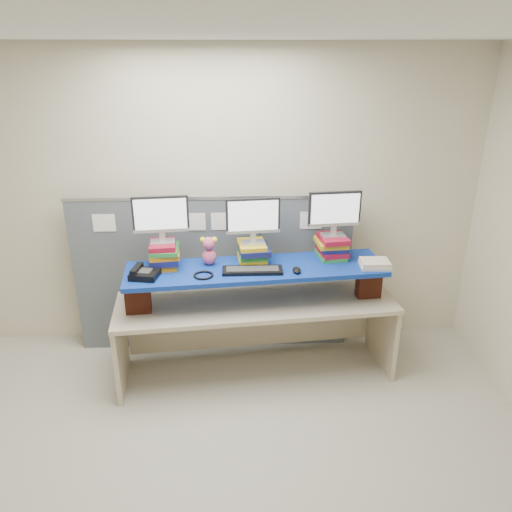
{
  "coord_description": "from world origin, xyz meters",
  "views": [
    {
      "loc": [
        0.24,
        -2.5,
        2.73
      ],
      "look_at": [
        0.39,
        1.31,
        1.14
      ],
      "focal_mm": 35.0,
      "sensor_mm": 36.0,
      "label": 1
    }
  ],
  "objects_px": {
    "desk_phone": "(144,273)",
    "desk": "(256,316)",
    "blue_board": "(256,269)",
    "monitor_center": "(253,218)",
    "keyboard": "(252,270)",
    "monitor_left": "(161,217)",
    "monitor_right": "(335,211)"
  },
  "relations": [
    {
      "from": "desk_phone",
      "to": "desk",
      "type": "bearing_deg",
      "value": 20.45
    },
    {
      "from": "blue_board",
      "to": "monitor_center",
      "type": "xyz_separation_m",
      "value": [
        -0.02,
        0.12,
        0.41
      ]
    },
    {
      "from": "keyboard",
      "to": "desk_phone",
      "type": "distance_m",
      "value": 0.87
    },
    {
      "from": "monitor_left",
      "to": "desk_phone",
      "type": "height_order",
      "value": "monitor_left"
    },
    {
      "from": "monitor_left",
      "to": "desk",
      "type": "bearing_deg",
      "value": -8.89
    },
    {
      "from": "monitor_center",
      "to": "keyboard",
      "type": "relative_size",
      "value": 0.92
    },
    {
      "from": "desk_phone",
      "to": "monitor_center",
      "type": "bearing_deg",
      "value": 27.82
    },
    {
      "from": "desk",
      "to": "keyboard",
      "type": "xyz_separation_m",
      "value": [
        -0.03,
        -0.1,
        0.48
      ]
    },
    {
      "from": "monitor_center",
      "to": "blue_board",
      "type": "bearing_deg",
      "value": -85.87
    },
    {
      "from": "desk_phone",
      "to": "keyboard",
      "type": "bearing_deg",
      "value": 14.51
    },
    {
      "from": "monitor_left",
      "to": "desk_phone",
      "type": "xyz_separation_m",
      "value": [
        -0.14,
        -0.21,
        -0.41
      ]
    },
    {
      "from": "monitor_left",
      "to": "monitor_center",
      "type": "bearing_deg",
      "value": 0.0
    },
    {
      "from": "desk_phone",
      "to": "monitor_left",
      "type": "bearing_deg",
      "value": 66.62
    },
    {
      "from": "monitor_center",
      "to": "desk_phone",
      "type": "relative_size",
      "value": 1.86
    },
    {
      "from": "monitor_center",
      "to": "keyboard",
      "type": "distance_m",
      "value": 0.43
    },
    {
      "from": "monitor_left",
      "to": "monitor_center",
      "type": "xyz_separation_m",
      "value": [
        0.74,
        0.08,
        -0.05
      ]
    },
    {
      "from": "desk",
      "to": "monitor_right",
      "type": "xyz_separation_m",
      "value": [
        0.67,
        0.19,
        0.89
      ]
    },
    {
      "from": "blue_board",
      "to": "monitor_right",
      "type": "distance_m",
      "value": 0.82
    },
    {
      "from": "monitor_right",
      "to": "desk",
      "type": "bearing_deg",
      "value": -170.22
    },
    {
      "from": "monitor_right",
      "to": "keyboard",
      "type": "distance_m",
      "value": 0.86
    },
    {
      "from": "monitor_center",
      "to": "monitor_right",
      "type": "distance_m",
      "value": 0.7
    },
    {
      "from": "desk",
      "to": "monitor_right",
      "type": "bearing_deg",
      "value": 9.78
    },
    {
      "from": "monitor_right",
      "to": "desk_phone",
      "type": "xyz_separation_m",
      "value": [
        -1.57,
        -0.36,
        -0.39
      ]
    },
    {
      "from": "keyboard",
      "to": "monitor_center",
      "type": "bearing_deg",
      "value": 86.7
    },
    {
      "from": "monitor_right",
      "to": "keyboard",
      "type": "height_order",
      "value": "monitor_right"
    },
    {
      "from": "desk",
      "to": "blue_board",
      "type": "height_order",
      "value": "blue_board"
    },
    {
      "from": "monitor_left",
      "to": "desk_phone",
      "type": "distance_m",
      "value": 0.48
    },
    {
      "from": "monitor_left",
      "to": "monitor_right",
      "type": "xyz_separation_m",
      "value": [
        1.44,
        0.15,
        -0.02
      ]
    },
    {
      "from": "monitor_left",
      "to": "desk_phone",
      "type": "relative_size",
      "value": 1.86
    },
    {
      "from": "monitor_right",
      "to": "keyboard",
      "type": "relative_size",
      "value": 0.92
    },
    {
      "from": "monitor_right",
      "to": "keyboard",
      "type": "xyz_separation_m",
      "value": [
        -0.7,
        -0.29,
        -0.41
      ]
    },
    {
      "from": "desk",
      "to": "desk_phone",
      "type": "distance_m",
      "value": 1.04
    }
  ]
}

